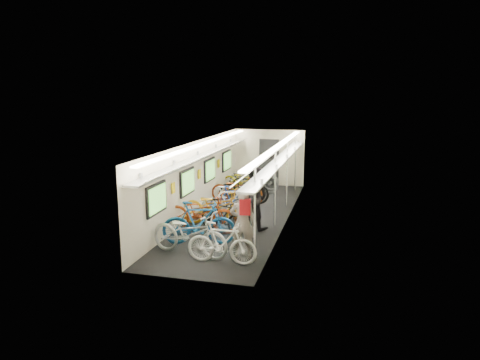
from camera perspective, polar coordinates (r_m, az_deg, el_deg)
The scene contains 18 objects.
train_car_shell at distance 14.34m, azimuth -0.53°, elevation 2.45°, with size 10.00×10.00×10.00m.
bicycle_0 at distance 10.55m, azimuth -6.76°, elevation -7.08°, with size 0.74×2.13×1.12m, color #AFAFB4.
bicycle_1 at distance 11.26m, azimuth -5.50°, elevation -5.73°, with size 0.55×1.94×1.16m, color #164F89.
bicycle_2 at distance 12.26m, azimuth -5.24°, elevation -4.36°, with size 0.76×2.17×1.14m, color #933410.
bicycle_3 at distance 12.16m, azimuth -2.37°, elevation -4.85°, with size 0.46×1.63×0.98m, color black.
bicycle_4 at distance 12.80m, azimuth -3.33°, elevation -3.64°, with size 0.76×2.17×1.14m, color orange.
bicycle_5 at distance 13.57m, azimuth -1.43°, elevation -2.94°, with size 0.49×1.75×1.05m, color silver.
bicycle_6 at distance 13.58m, azimuth -1.51°, elevation -3.13°, with size 0.64×1.83×0.96m, color #A7A6AB.
bicycle_7 at distance 14.14m, azimuth -0.90°, elevation -2.60°, with size 0.44×1.55×0.93m, color #193D99.
bicycle_8 at distance 15.38m, azimuth -0.39°, elevation -1.25°, with size 0.69×1.98×1.04m, color maroon.
bicycle_9 at distance 15.38m, azimuth 0.48°, elevation -1.10°, with size 0.52×1.86×1.12m, color black.
bicycle_10 at distance 16.92m, azimuth 0.41°, elevation -0.11°, with size 0.68×1.94×1.02m, color gold.
bicycle_11 at distance 10.01m, azimuth -2.46°, elevation -8.39°, with size 0.47×1.67×1.00m, color white.
bicycle_12 at distance 17.17m, azimuth 1.79°, elevation 0.16°, with size 0.72×2.07×1.09m, color slate.
bicycle_14 at distance 17.41m, azimuth 2.13°, elevation 0.18°, with size 0.67×1.91×1.00m, color slate.
passenger_near at distance 10.29m, azimuth 0.36°, elevation -5.76°, with size 0.62×0.41×1.70m, color gray.
passenger_mid at distance 12.44m, azimuth 1.85°, elevation -2.32°, with size 0.91×0.71×1.88m, color black.
backpack at distance 10.07m, azimuth 0.68°, elevation -3.61°, with size 0.26×0.14×0.38m, color #AE1118.
Camera 1 is at (3.21, -13.00, 3.89)m, focal length 32.00 mm.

